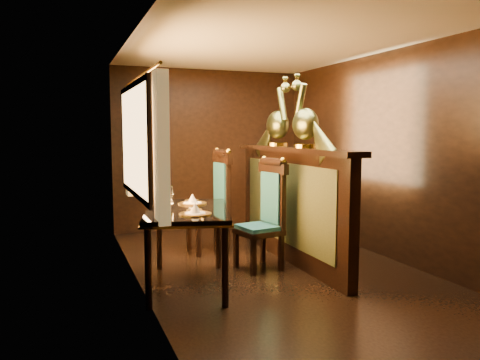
# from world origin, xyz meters

# --- Properties ---
(ground) EXTENTS (5.00, 5.00, 0.00)m
(ground) POSITION_xyz_m (0.00, 0.00, 0.00)
(ground) COLOR black
(ground) RESTS_ON ground
(room_shell) EXTENTS (3.04, 5.04, 2.52)m
(room_shell) POSITION_xyz_m (-0.09, 0.02, 1.58)
(room_shell) COLOR black
(room_shell) RESTS_ON ground
(partition) EXTENTS (0.26, 2.70, 1.36)m
(partition) POSITION_xyz_m (0.32, 0.30, 0.71)
(partition) COLOR black
(partition) RESTS_ON ground
(dining_table) EXTENTS (1.13, 1.50, 0.98)m
(dining_table) POSITION_xyz_m (-1.05, -0.17, 0.71)
(dining_table) COLOR black
(dining_table) RESTS_ON ground
(chair_left) EXTENTS (0.52, 0.54, 1.26)m
(chair_left) POSITION_xyz_m (-0.05, 0.15, 0.66)
(chair_left) COLOR black
(chair_left) RESTS_ON ground
(chair_right) EXTENTS (0.50, 0.53, 1.33)m
(chair_right) POSITION_xyz_m (-0.35, 1.06, 0.69)
(chair_right) COLOR black
(chair_right) RESTS_ON ground
(peacock_left) EXTENTS (0.26, 0.70, 0.83)m
(peacock_left) POSITION_xyz_m (0.33, -0.03, 1.78)
(peacock_left) COLOR #174732
(peacock_left) RESTS_ON partition
(peacock_right) EXTENTS (0.26, 0.70, 0.83)m
(peacock_right) POSITION_xyz_m (0.33, 0.67, 1.78)
(peacock_right) COLOR #174732
(peacock_right) RESTS_ON partition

